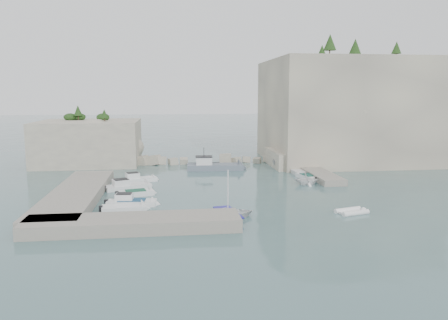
{
  "coord_description": "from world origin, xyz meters",
  "views": [
    {
      "loc": [
        -6.81,
        -48.71,
        11.38
      ],
      "look_at": [
        0.0,
        6.0,
        3.0
      ],
      "focal_mm": 35.0,
      "sensor_mm": 36.0,
      "label": 1
    }
  ],
  "objects": [
    {
      "name": "tender_east_a",
      "position": [
        10.26,
        3.71,
        0.0
      ],
      "size": [
        3.3,
        2.91,
        1.64
      ],
      "primitive_type": "imported",
      "rotation": [
        0.0,
        0.0,
        1.49
      ],
      "color": "white",
      "rests_on": "ground"
    },
    {
      "name": "ledge_east",
      "position": [
        13.5,
        10.0,
        0.4
      ],
      "size": [
        3.0,
        16.0,
        0.8
      ],
      "primitive_type": "cube",
      "color": "#9E9689",
      "rests_on": "ground"
    },
    {
      "name": "motorboat_b",
      "position": [
        -11.97,
        3.87,
        0.0
      ],
      "size": [
        6.23,
        3.91,
        1.4
      ],
      "primitive_type": null,
      "rotation": [
        0.0,
        0.0,
        0.36
      ],
      "color": "white",
      "rests_on": "ground"
    },
    {
      "name": "cliff_east",
      "position": [
        23.0,
        23.0,
        8.5
      ],
      "size": [
        26.0,
        22.0,
        17.0
      ],
      "primitive_type": "cube",
      "color": "beige",
      "rests_on": "ground"
    },
    {
      "name": "rowboat",
      "position": [
        -1.6,
        -9.81,
        0.0
      ],
      "size": [
        5.5,
        4.35,
        1.03
      ],
      "primitive_type": "imported",
      "rotation": [
        0.0,
        0.0,
        1.74
      ],
      "color": "white",
      "rests_on": "ground"
    },
    {
      "name": "inflatable_dinghy",
      "position": [
        10.41,
        -9.83,
        0.0
      ],
      "size": [
        3.49,
        2.35,
        0.44
      ],
      "primitive_type": null,
      "rotation": [
        0.0,
        0.0,
        0.27
      ],
      "color": "white",
      "rests_on": "ground"
    },
    {
      "name": "tender_east_d",
      "position": [
        10.87,
        15.16,
        0.0
      ],
      "size": [
        4.9,
        3.37,
        1.77
      ],
      "primitive_type": "imported",
      "rotation": [
        0.0,
        0.0,
        1.17
      ],
      "color": "silver",
      "rests_on": "ground"
    },
    {
      "name": "motorboat_e",
      "position": [
        -11.41,
        -6.23,
        0.0
      ],
      "size": [
        4.86,
        2.46,
        0.7
      ],
      "primitive_type": null,
      "rotation": [
        0.0,
        0.0,
        0.12
      ],
      "color": "white",
      "rests_on": "ground"
    },
    {
      "name": "tender_east_b",
      "position": [
        11.56,
        7.19,
        0.0
      ],
      "size": [
        2.59,
        4.72,
        0.7
      ],
      "primitive_type": null,
      "rotation": [
        0.0,
        0.0,
        1.82
      ],
      "color": "white",
      "rests_on": "ground"
    },
    {
      "name": "outcrop_west",
      "position": [
        -20.0,
        25.0,
        3.5
      ],
      "size": [
        16.0,
        14.0,
        7.0
      ],
      "primitive_type": "cube",
      "color": "beige",
      "rests_on": "ground"
    },
    {
      "name": "breakwater",
      "position": [
        -1.0,
        22.0,
        0.7
      ],
      "size": [
        28.0,
        3.0,
        1.4
      ],
      "primitive_type": "cube",
      "color": "beige",
      "rests_on": "ground"
    },
    {
      "name": "motorboat_c",
      "position": [
        -10.79,
        0.3,
        0.0
      ],
      "size": [
        4.66,
        2.58,
        0.7
      ],
      "primitive_type": null,
      "rotation": [
        0.0,
        0.0,
        0.23
      ],
      "color": "white",
      "rests_on": "ground"
    },
    {
      "name": "ground",
      "position": [
        0.0,
        0.0,
        0.0
      ],
      "size": [
        400.0,
        400.0,
        0.0
      ],
      "primitive_type": "plane",
      "color": "slate",
      "rests_on": "ground"
    },
    {
      "name": "rowboat_mast",
      "position": [
        -1.6,
        -9.81,
        2.61
      ],
      "size": [
        0.1,
        0.1,
        4.2
      ],
      "primitive_type": "cylinder",
      "color": "white",
      "rests_on": "rowboat"
    },
    {
      "name": "vegetation",
      "position": [
        17.83,
        24.4,
        17.93
      ],
      "size": [
        53.48,
        13.88,
        13.4
      ],
      "color": "#1E4219",
      "rests_on": "ground"
    },
    {
      "name": "quay_south",
      "position": [
        -10.0,
        -12.5,
        0.55
      ],
      "size": [
        18.0,
        4.0,
        1.1
      ],
      "primitive_type": "cube",
      "color": "#9E9689",
      "rests_on": "ground"
    },
    {
      "name": "quay_west",
      "position": [
        -17.0,
        -1.0,
        0.55
      ],
      "size": [
        5.0,
        24.0,
        1.1
      ],
      "primitive_type": "cube",
      "color": "#9E9689",
      "rests_on": "ground"
    },
    {
      "name": "motorboat_d",
      "position": [
        -10.83,
        -4.21,
        0.0
      ],
      "size": [
        5.6,
        2.07,
        1.4
      ],
      "primitive_type": null,
      "rotation": [
        0.0,
        0.0,
        -0.08
      ],
      "color": "white",
      "rests_on": "ground"
    },
    {
      "name": "tender_east_c",
      "position": [
        11.39,
        10.34,
        0.0
      ],
      "size": [
        1.8,
        4.9,
        0.7
      ],
      "primitive_type": null,
      "rotation": [
        0.0,
        0.0,
        1.62
      ],
      "color": "silver",
      "rests_on": "ground"
    },
    {
      "name": "cliff_terrace",
      "position": [
        13.0,
        18.0,
        1.25
      ],
      "size": [
        8.0,
        10.0,
        2.5
      ],
      "primitive_type": "cube",
      "color": "beige",
      "rests_on": "ground"
    },
    {
      "name": "motorboat_a",
      "position": [
        -11.03,
        8.09,
        0.0
      ],
      "size": [
        5.45,
        3.06,
        1.4
      ],
      "primitive_type": null,
      "rotation": [
        0.0,
        0.0,
        0.31
      ],
      "color": "white",
      "rests_on": "ground"
    },
    {
      "name": "work_boat",
      "position": [
        -0.11,
        16.09,
        0.0
      ],
      "size": [
        9.35,
        3.15,
        2.2
      ],
      "primitive_type": null,
      "rotation": [
        0.0,
        0.0,
        -0.05
      ],
      "color": "slate",
      "rests_on": "ground"
    }
  ]
}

